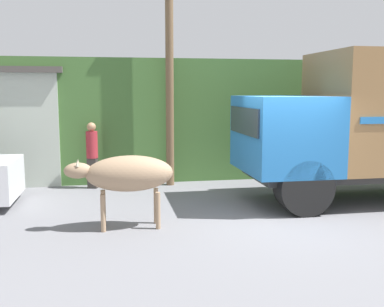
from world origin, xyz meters
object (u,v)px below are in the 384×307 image
cargo_truck (382,121)px  pedestrian_on_hill (92,152)px  utility_pole (169,63)px  brown_cow (127,174)px

cargo_truck → pedestrian_on_hill: 7.22m
pedestrian_on_hill → utility_pole: size_ratio=0.27×
cargo_truck → utility_pole: (-4.63, 2.56, 1.43)m
brown_cow → utility_pole: utility_pole is taller
brown_cow → pedestrian_on_hill: size_ratio=1.15×
cargo_truck → pedestrian_on_hill: size_ratio=3.53×
pedestrian_on_hill → brown_cow: bearing=124.0°
cargo_truck → brown_cow: (-5.93, -1.18, -0.86)m
cargo_truck → utility_pole: utility_pole is taller
pedestrian_on_hill → utility_pole: utility_pole is taller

